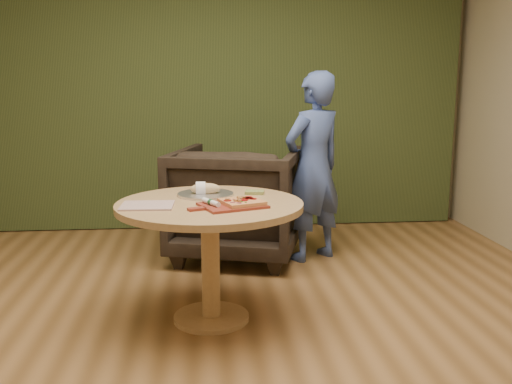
{
  "coord_description": "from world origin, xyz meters",
  "views": [
    {
      "loc": [
        -0.2,
        -2.84,
        1.46
      ],
      "look_at": [
        0.1,
        0.25,
        0.86
      ],
      "focal_mm": 40.0,
      "sensor_mm": 36.0,
      "label": 1
    }
  ],
  "objects_px": {
    "pizza_paddle": "(231,206)",
    "armchair": "(237,197)",
    "pedestal_table": "(210,225)",
    "cutlery_roll": "(211,202)",
    "serving_tray": "(206,194)",
    "person_standing": "(313,167)",
    "bread_roll": "(204,189)",
    "flatbread_pizza": "(242,202)"
  },
  "relations": [
    {
      "from": "pizza_paddle",
      "to": "armchair",
      "type": "xyz_separation_m",
      "value": [
        0.13,
        1.45,
        -0.24
      ]
    },
    {
      "from": "pedestal_table",
      "to": "cutlery_roll",
      "type": "xyz_separation_m",
      "value": [
        0.0,
        -0.14,
        0.17
      ]
    },
    {
      "from": "pizza_paddle",
      "to": "serving_tray",
      "type": "xyz_separation_m",
      "value": [
        -0.14,
        0.35,
        -0.0
      ]
    },
    {
      "from": "pedestal_table",
      "to": "person_standing",
      "type": "height_order",
      "value": "person_standing"
    },
    {
      "from": "pizza_paddle",
      "to": "serving_tray",
      "type": "height_order",
      "value": "serving_tray"
    },
    {
      "from": "pizza_paddle",
      "to": "bread_roll",
      "type": "xyz_separation_m",
      "value": [
        -0.15,
        0.35,
        0.04
      ]
    },
    {
      "from": "armchair",
      "to": "person_standing",
      "type": "height_order",
      "value": "person_standing"
    },
    {
      "from": "pizza_paddle",
      "to": "flatbread_pizza",
      "type": "distance_m",
      "value": 0.07
    },
    {
      "from": "serving_tray",
      "to": "person_standing",
      "type": "bearing_deg",
      "value": 47.71
    },
    {
      "from": "flatbread_pizza",
      "to": "armchair",
      "type": "bearing_deg",
      "value": 87.55
    },
    {
      "from": "cutlery_roll",
      "to": "bread_roll",
      "type": "bearing_deg",
      "value": 66.88
    },
    {
      "from": "cutlery_roll",
      "to": "person_standing",
      "type": "bearing_deg",
      "value": 28.11
    },
    {
      "from": "cutlery_roll",
      "to": "serving_tray",
      "type": "height_order",
      "value": "cutlery_roll"
    },
    {
      "from": "pizza_paddle",
      "to": "cutlery_roll",
      "type": "distance_m",
      "value": 0.12
    },
    {
      "from": "cutlery_roll",
      "to": "pizza_paddle",
      "type": "bearing_deg",
      "value": -28.27
    },
    {
      "from": "bread_roll",
      "to": "person_standing",
      "type": "distance_m",
      "value": 1.33
    },
    {
      "from": "serving_tray",
      "to": "cutlery_roll",
      "type": "bearing_deg",
      "value": -85.55
    },
    {
      "from": "flatbread_pizza",
      "to": "bread_roll",
      "type": "bearing_deg",
      "value": 122.12
    },
    {
      "from": "pizza_paddle",
      "to": "cutlery_roll",
      "type": "xyz_separation_m",
      "value": [
        -0.12,
        -0.0,
        0.02
      ]
    },
    {
      "from": "pizza_paddle",
      "to": "flatbread_pizza",
      "type": "height_order",
      "value": "flatbread_pizza"
    },
    {
      "from": "pedestal_table",
      "to": "person_standing",
      "type": "xyz_separation_m",
      "value": [
        0.87,
        1.19,
        0.16
      ]
    },
    {
      "from": "pedestal_table",
      "to": "flatbread_pizza",
      "type": "xyz_separation_m",
      "value": [
        0.19,
        -0.13,
        0.17
      ]
    },
    {
      "from": "pedestal_table",
      "to": "bread_roll",
      "type": "distance_m",
      "value": 0.28
    },
    {
      "from": "flatbread_pizza",
      "to": "person_standing",
      "type": "distance_m",
      "value": 1.49
    },
    {
      "from": "pedestal_table",
      "to": "pizza_paddle",
      "type": "xyz_separation_m",
      "value": [
        0.12,
        -0.14,
        0.15
      ]
    },
    {
      "from": "pedestal_table",
      "to": "serving_tray",
      "type": "distance_m",
      "value": 0.26
    },
    {
      "from": "flatbread_pizza",
      "to": "armchair",
      "type": "distance_m",
      "value": 1.46
    },
    {
      "from": "person_standing",
      "to": "flatbread_pizza",
      "type": "bearing_deg",
      "value": 32.56
    },
    {
      "from": "pedestal_table",
      "to": "cutlery_roll",
      "type": "height_order",
      "value": "cutlery_roll"
    },
    {
      "from": "flatbread_pizza",
      "to": "serving_tray",
      "type": "relative_size",
      "value": 0.79
    },
    {
      "from": "bread_roll",
      "to": "armchair",
      "type": "bearing_deg",
      "value": 75.74
    },
    {
      "from": "armchair",
      "to": "person_standing",
      "type": "xyz_separation_m",
      "value": [
        0.62,
        -0.12,
        0.26
      ]
    },
    {
      "from": "cutlery_roll",
      "to": "serving_tray",
      "type": "distance_m",
      "value": 0.36
    },
    {
      "from": "pedestal_table",
      "to": "flatbread_pizza",
      "type": "distance_m",
      "value": 0.28
    },
    {
      "from": "pizza_paddle",
      "to": "armchair",
      "type": "height_order",
      "value": "armchair"
    },
    {
      "from": "flatbread_pizza",
      "to": "bread_roll",
      "type": "height_order",
      "value": "bread_roll"
    },
    {
      "from": "cutlery_roll",
      "to": "bread_roll",
      "type": "distance_m",
      "value": 0.36
    },
    {
      "from": "cutlery_roll",
      "to": "armchair",
      "type": "bearing_deg",
      "value": 51.53
    },
    {
      "from": "cutlery_roll",
      "to": "flatbread_pizza",
      "type": "bearing_deg",
      "value": -26.15
    },
    {
      "from": "bread_roll",
      "to": "person_standing",
      "type": "bearing_deg",
      "value": 47.43
    },
    {
      "from": "flatbread_pizza",
      "to": "armchair",
      "type": "xyz_separation_m",
      "value": [
        0.06,
        1.44,
        -0.26
      ]
    },
    {
      "from": "pizza_paddle",
      "to": "cutlery_roll",
      "type": "bearing_deg",
      "value": 160.33
    }
  ]
}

